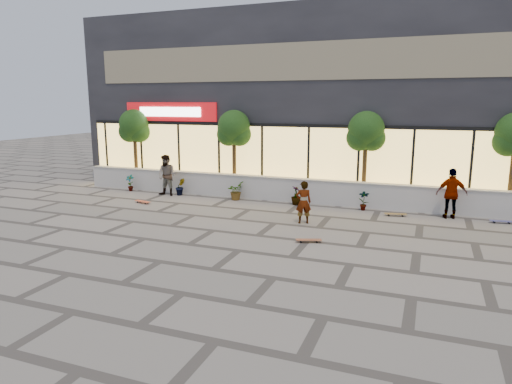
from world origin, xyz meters
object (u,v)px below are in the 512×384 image
(skater_center, at_px, (303,202))
(skateboard_center, at_px, (309,240))
(skater_right_near, at_px, (452,194))
(skateboard_right_far, at_px, (502,221))
(tree_west, at_px, (134,128))
(skateboard_left, at_px, (143,201))
(tree_midwest, at_px, (234,130))
(tree_mideast, at_px, (366,134))
(skater_left, at_px, (167,175))
(skateboard_right_near, at_px, (396,214))

(skater_center, relative_size, skateboard_center, 1.88)
(skater_right_near, height_order, skateboard_right_far, skater_right_near)
(tree_west, xyz_separation_m, skateboard_left, (2.66, -3.35, -2.91))
(tree_midwest, xyz_separation_m, skateboard_center, (5.23, -6.19, -2.91))
(skateboard_center, bearing_deg, tree_west, 129.99)
(tree_mideast, relative_size, skateboard_left, 4.74)
(skater_center, distance_m, skater_right_near, 5.61)
(skater_left, xyz_separation_m, skateboard_right_near, (10.20, -0.21, -0.87))
(tree_mideast, relative_size, skateboard_center, 4.78)
(skater_left, bearing_deg, skateboard_center, -27.61)
(skateboard_right_near, bearing_deg, skateboard_left, 176.67)
(skateboard_right_far, bearing_deg, skater_left, 172.87)
(tree_mideast, xyz_separation_m, skater_left, (-8.71, -1.56, -2.04))
(tree_west, xyz_separation_m, skater_center, (9.96, -4.03, -2.22))
(tree_west, relative_size, skateboard_center, 4.78)
(skater_left, height_order, skateboard_right_near, skater_left)
(tree_mideast, relative_size, skater_right_near, 2.08)
(tree_mideast, relative_size, skater_center, 2.55)
(skater_center, relative_size, skater_right_near, 0.81)
(tree_mideast, bearing_deg, skateboard_right_near, -50.11)
(skater_left, xyz_separation_m, skateboard_right_far, (13.84, 0.06, -0.87))
(tree_mideast, relative_size, skateboard_right_far, 4.83)
(skater_right_near, xyz_separation_m, skateboard_right_near, (-1.92, -0.38, -0.86))
(skater_center, bearing_deg, skateboard_right_near, -167.26)
(skater_center, relative_size, skater_left, 0.81)
(skateboard_center, height_order, skateboard_left, same)
(tree_west, height_order, skateboard_right_near, tree_west)
(skater_left, relative_size, skateboard_center, 2.32)
(skateboard_center, bearing_deg, skater_right_near, 28.87)
(tree_midwest, relative_size, skater_right_near, 2.08)
(skateboard_center, xyz_separation_m, skateboard_left, (-8.07, 2.84, 0.00))
(tree_mideast, bearing_deg, skateboard_center, -97.12)
(skateboard_left, xyz_separation_m, skateboard_right_far, (13.96, 1.85, -0.00))
(skateboard_right_near, bearing_deg, tree_midwest, 154.67)
(tree_west, height_order, skateboard_left, tree_west)
(tree_midwest, xyz_separation_m, skater_left, (-2.71, -1.56, -2.04))
(tree_midwest, relative_size, skateboard_center, 4.78)
(tree_midwest, relative_size, skateboard_left, 4.74)
(skater_left, height_order, skateboard_center, skater_left)
(tree_west, xyz_separation_m, skateboard_right_far, (16.62, -1.50, -2.91))
(skateboard_left, bearing_deg, skater_right_near, 23.45)
(tree_midwest, bearing_deg, skater_right_near, -8.47)
(skateboard_left, bearing_deg, skater_left, 100.36)
(tree_mideast, distance_m, skater_right_near, 4.21)
(skateboard_center, xyz_separation_m, skateboard_right_far, (5.90, 4.69, -0.00))
(tree_midwest, height_order, tree_mideast, same)
(skater_right_near, bearing_deg, skateboard_left, -2.32)
(skateboard_left, distance_m, skateboard_right_near, 10.44)
(tree_mideast, height_order, skateboard_right_near, tree_mideast)
(skater_center, distance_m, skateboard_center, 2.39)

